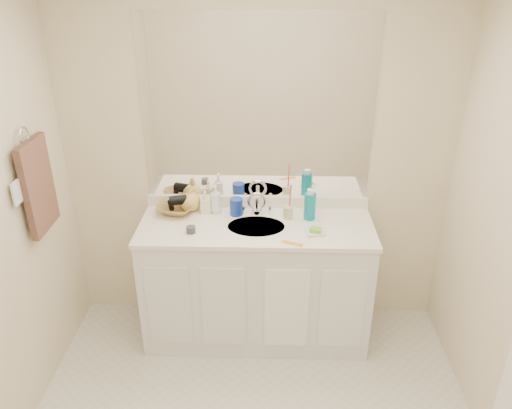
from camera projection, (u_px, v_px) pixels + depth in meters
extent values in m
cube|color=beige|center=(257.00, 163.00, 3.33)|extent=(2.60, 0.02, 2.40)
cube|color=white|center=(256.00, 283.00, 3.43)|extent=(1.50, 0.55, 0.85)
cube|color=white|center=(256.00, 227.00, 3.23)|extent=(1.52, 0.57, 0.03)
cube|color=white|center=(257.00, 201.00, 3.44)|extent=(1.52, 0.03, 0.08)
cylinder|color=beige|center=(256.00, 228.00, 3.21)|extent=(0.37, 0.37, 0.02)
cylinder|color=silver|center=(257.00, 206.00, 3.34)|extent=(0.02, 0.02, 0.11)
cube|color=white|center=(257.00, 110.00, 3.16)|extent=(1.48, 0.01, 1.20)
cylinder|color=#1736A2|center=(236.00, 207.00, 3.33)|extent=(0.09, 0.09, 0.12)
cylinder|color=beige|center=(288.00, 212.00, 3.29)|extent=(0.08, 0.08, 0.08)
cylinder|color=#F7416A|center=(290.00, 198.00, 3.24)|extent=(0.02, 0.04, 0.20)
cylinder|color=#0C7F96|center=(310.00, 206.00, 3.26)|extent=(0.10, 0.10, 0.18)
cube|color=white|center=(315.00, 232.00, 3.12)|extent=(0.13, 0.11, 0.01)
cube|color=#7EC32F|center=(315.00, 230.00, 3.11)|extent=(0.08, 0.07, 0.03)
cube|color=#FFA01A|center=(292.00, 243.00, 3.01)|extent=(0.13, 0.07, 0.01)
cylinder|color=#3B3C43|center=(191.00, 230.00, 3.12)|extent=(0.06, 0.06, 0.04)
imported|color=white|center=(216.00, 199.00, 3.34)|extent=(0.08, 0.08, 0.20)
imported|color=#FBF0CD|center=(205.00, 202.00, 3.35)|extent=(0.08, 0.08, 0.15)
imported|color=#E9BF5A|center=(190.00, 198.00, 3.38)|extent=(0.15, 0.15, 0.18)
imported|color=olive|center=(177.00, 208.00, 3.37)|extent=(0.31, 0.31, 0.06)
cylinder|color=black|center=(179.00, 200.00, 3.35)|extent=(0.15, 0.10, 0.07)
torus|color=silver|center=(24.00, 136.00, 2.74)|extent=(0.01, 0.11, 0.11)
cube|color=#452D25|center=(38.00, 186.00, 2.87)|extent=(0.04, 0.32, 0.55)
cube|color=white|center=(17.00, 193.00, 2.67)|extent=(0.01, 0.08, 0.13)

